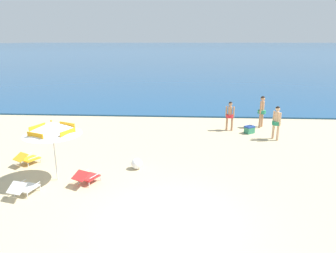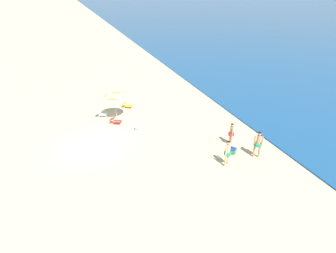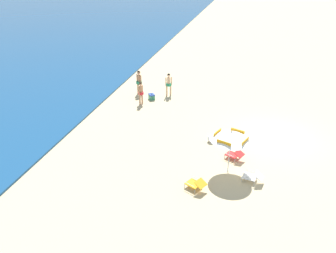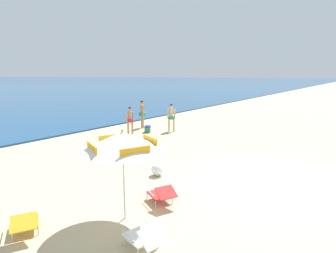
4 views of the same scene
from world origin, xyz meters
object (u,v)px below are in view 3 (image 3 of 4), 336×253
(lounge_chair_beside_umbrella, at_px, (235,154))
(person_standing_beside, at_px, (141,91))
(lounge_chair_under_umbrella, at_px, (196,184))
(lounge_chair_facing_sea, at_px, (253,176))
(beach_umbrella_striped_main, at_px, (231,136))
(beach_ball, at_px, (211,138))
(cooler_box, at_px, (152,97))
(person_wading_in, at_px, (139,81))
(person_standing_near_shore, at_px, (169,83))

(lounge_chair_beside_umbrella, relative_size, person_standing_beside, 0.64)
(lounge_chair_under_umbrella, distance_m, lounge_chair_facing_sea, 2.66)
(beach_umbrella_striped_main, height_order, beach_ball, beach_umbrella_striped_main)
(cooler_box, bearing_deg, lounge_chair_facing_sea, -139.60)
(person_standing_beside, bearing_deg, lounge_chair_facing_sea, -134.19)
(beach_umbrella_striped_main, distance_m, beach_ball, 3.32)
(beach_umbrella_striped_main, bearing_deg, person_wading_in, 39.73)
(lounge_chair_facing_sea, xyz_separation_m, person_standing_near_shore, (9.49, 6.17, 0.71))
(cooler_box, bearing_deg, beach_ball, -136.65)
(person_standing_near_shore, relative_size, person_standing_beside, 1.06)
(lounge_chair_beside_umbrella, xyz_separation_m, lounge_chair_facing_sea, (-1.72, -0.90, -0.01))
(beach_umbrella_striped_main, distance_m, lounge_chair_facing_sea, 2.08)
(lounge_chair_under_umbrella, distance_m, person_standing_beside, 10.09)
(person_standing_near_shore, relative_size, cooler_box, 2.78)
(person_standing_beside, xyz_separation_m, cooler_box, (1.00, -0.48, -0.72))
(lounge_chair_under_umbrella, height_order, person_standing_near_shore, person_standing_near_shore)
(lounge_chair_under_umbrella, relative_size, cooler_box, 1.69)
(lounge_chair_facing_sea, relative_size, beach_ball, 2.36)
(beach_ball, bearing_deg, lounge_chair_beside_umbrella, -137.99)
(lounge_chair_beside_umbrella, height_order, cooler_box, lounge_chair_beside_umbrella)
(person_standing_beside, bearing_deg, person_wading_in, 21.32)
(person_standing_near_shore, distance_m, beach_ball, 7.43)
(lounge_chair_under_umbrella, height_order, beach_ball, lounge_chair_under_umbrella)
(person_standing_beside, bearing_deg, lounge_chair_beside_umbrella, -130.28)
(lounge_chair_under_umbrella, relative_size, lounge_chair_beside_umbrella, 1.00)
(person_standing_near_shore, bearing_deg, cooler_box, 136.14)
(cooler_box, bearing_deg, lounge_chair_beside_umbrella, -136.95)
(beach_umbrella_striped_main, relative_size, cooler_box, 4.23)
(lounge_chair_facing_sea, bearing_deg, cooler_box, 40.40)
(beach_umbrella_striped_main, distance_m, lounge_chair_beside_umbrella, 1.99)
(person_wading_in, relative_size, beach_ball, 4.23)
(beach_umbrella_striped_main, xyz_separation_m, lounge_chair_beside_umbrella, (1.13, -0.24, -1.62))
(person_standing_near_shore, xyz_separation_m, cooler_box, (-1.05, 1.01, -0.77))
(lounge_chair_beside_umbrella, xyz_separation_m, beach_ball, (1.50, 1.36, -0.06))
(person_standing_beside, bearing_deg, beach_umbrella_striped_main, -136.44)
(person_wading_in, bearing_deg, lounge_chair_facing_sea, -137.98)
(beach_umbrella_striped_main, bearing_deg, lounge_chair_facing_sea, -117.35)
(lounge_chair_beside_umbrella, height_order, person_wading_in, person_wading_in)
(person_standing_near_shore, bearing_deg, lounge_chair_under_umbrella, -160.47)
(lounge_chair_beside_umbrella, height_order, beach_ball, lounge_chair_beside_umbrella)
(person_standing_near_shore, xyz_separation_m, beach_ball, (-6.27, -3.92, -0.76))
(person_standing_beside, bearing_deg, beach_ball, -128.01)
(person_standing_near_shore, height_order, cooler_box, person_standing_near_shore)
(beach_umbrella_striped_main, xyz_separation_m, cooler_box, (7.85, 6.04, -1.70))
(beach_umbrella_striped_main, height_order, person_standing_near_shore, beach_umbrella_striped_main)
(lounge_chair_facing_sea, xyz_separation_m, cooler_box, (8.44, 7.18, -0.07))
(cooler_box, distance_m, beach_ball, 7.18)
(lounge_chair_beside_umbrella, bearing_deg, person_wading_in, 44.60)
(lounge_chair_facing_sea, bearing_deg, person_wading_in, 42.02)
(beach_umbrella_striped_main, relative_size, lounge_chair_facing_sea, 2.57)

